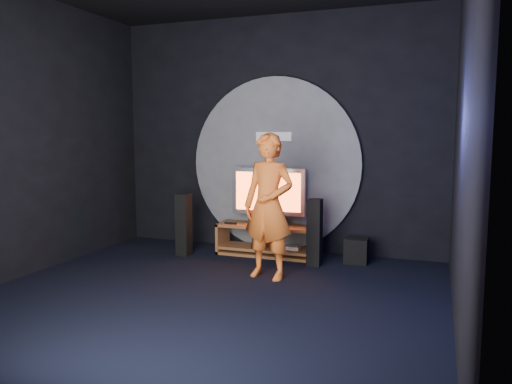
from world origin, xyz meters
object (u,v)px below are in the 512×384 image
tower_speaker_left (184,224)px  tower_speaker_right (315,232)px  media_console (267,242)px  subwoofer (357,250)px  player (269,206)px  tv (268,194)px

tower_speaker_left → tower_speaker_right: 1.92m
media_console → tower_speaker_left: (-1.15, -0.39, 0.26)m
subwoofer → player: player is taller
tower_speaker_left → subwoofer: size_ratio=2.62×
player → media_console: bearing=119.1°
media_console → subwoofer: (1.29, 0.03, -0.02)m
media_console → subwoofer: 1.29m
media_console → player: player is taller
tower_speaker_right → tower_speaker_left: bearing=-177.3°
tower_speaker_left → subwoofer: (2.44, 0.42, -0.28)m
tower_speaker_right → player: (-0.40, -0.75, 0.44)m
tower_speaker_left → player: bearing=-23.4°
player → tower_speaker_left: bearing=166.2°
subwoofer → tower_speaker_left: bearing=-170.2°
tv → tower_speaker_right: 0.97m
tv → subwoofer: (1.29, -0.04, -0.73)m
media_console → tower_speaker_right: size_ratio=1.60×
media_console → subwoofer: size_ratio=4.19×
tv → tower_speaker_left: (-1.14, -0.46, -0.45)m
subwoofer → player: bearing=-130.3°
tower_speaker_right → player: 0.95m
player → tower_speaker_right: bearing=71.4°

